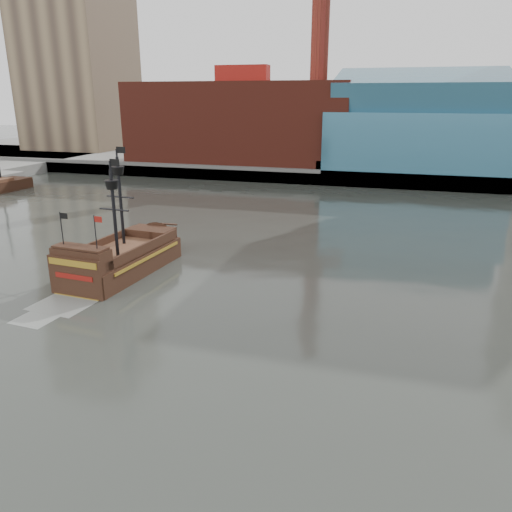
% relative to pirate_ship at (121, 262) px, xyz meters
% --- Properties ---
extents(ground, '(400.00, 400.00, 0.00)m').
position_rel_pirate_ship_xyz_m(ground, '(13.87, -13.35, -1.02)').
color(ground, '#2C302A').
rests_on(ground, ground).
extents(promenade_far, '(220.00, 60.00, 2.00)m').
position_rel_pirate_ship_xyz_m(promenade_far, '(13.87, 78.65, -0.02)').
color(promenade_far, slate).
rests_on(promenade_far, ground).
extents(seawall, '(220.00, 1.00, 2.60)m').
position_rel_pirate_ship_xyz_m(seawall, '(13.87, 49.15, 0.28)').
color(seawall, '#4C4C49').
rests_on(seawall, ground).
extents(skyline, '(149.00, 45.00, 62.00)m').
position_rel_pirate_ship_xyz_m(skyline, '(19.07, 71.21, 23.53)').
color(skyline, '#7B6649').
rests_on(skyline, promenade_far).
extents(pirate_ship, '(5.69, 15.37, 11.28)m').
position_rel_pirate_ship_xyz_m(pirate_ship, '(0.00, 0.00, 0.00)').
color(pirate_ship, black).
rests_on(pirate_ship, ground).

